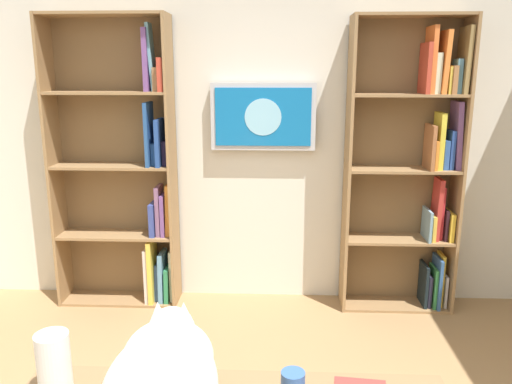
{
  "coord_description": "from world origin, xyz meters",
  "views": [
    {
      "loc": [
        -0.17,
        1.65,
        1.79
      ],
      "look_at": [
        -0.04,
        -1.1,
        1.12
      ],
      "focal_mm": 35.76,
      "sensor_mm": 36.0,
      "label": 1
    }
  ],
  "objects_px": {
    "cat": "(163,380)",
    "paper_towel_roll": "(54,365)",
    "wall_mounted_tv": "(263,117)",
    "bookshelf_right": "(128,175)",
    "bookshelf_left": "(416,164)"
  },
  "relations": [
    {
      "from": "bookshelf_right",
      "to": "paper_towel_roll",
      "type": "bearing_deg",
      "value": 100.09
    },
    {
      "from": "bookshelf_right",
      "to": "cat",
      "type": "xyz_separation_m",
      "value": [
        -0.8,
        2.4,
        -0.11
      ]
    },
    {
      "from": "cat",
      "to": "bookshelf_right",
      "type": "bearing_deg",
      "value": -71.62
    },
    {
      "from": "bookshelf_left",
      "to": "wall_mounted_tv",
      "type": "relative_size",
      "value": 2.78
    },
    {
      "from": "cat",
      "to": "bookshelf_left",
      "type": "bearing_deg",
      "value": -119.23
    },
    {
      "from": "bookshelf_right",
      "to": "wall_mounted_tv",
      "type": "height_order",
      "value": "bookshelf_right"
    },
    {
      "from": "cat",
      "to": "paper_towel_roll",
      "type": "xyz_separation_m",
      "value": [
        0.4,
        -0.15,
        -0.06
      ]
    },
    {
      "from": "paper_towel_roll",
      "to": "bookshelf_right",
      "type": "bearing_deg",
      "value": -79.91
    },
    {
      "from": "cat",
      "to": "paper_towel_roll",
      "type": "height_order",
      "value": "cat"
    },
    {
      "from": "bookshelf_left",
      "to": "paper_towel_roll",
      "type": "height_order",
      "value": "bookshelf_left"
    },
    {
      "from": "cat",
      "to": "paper_towel_roll",
      "type": "bearing_deg",
      "value": -20.12
    },
    {
      "from": "bookshelf_right",
      "to": "cat",
      "type": "height_order",
      "value": "bookshelf_right"
    },
    {
      "from": "wall_mounted_tv",
      "to": "bookshelf_right",
      "type": "bearing_deg",
      "value": 4.41
    },
    {
      "from": "paper_towel_roll",
      "to": "wall_mounted_tv",
      "type": "bearing_deg",
      "value": -104.72
    },
    {
      "from": "paper_towel_roll",
      "to": "bookshelf_left",
      "type": "bearing_deg",
      "value": -127.66
    }
  ]
}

